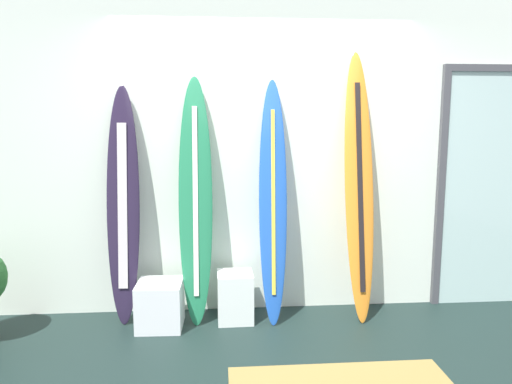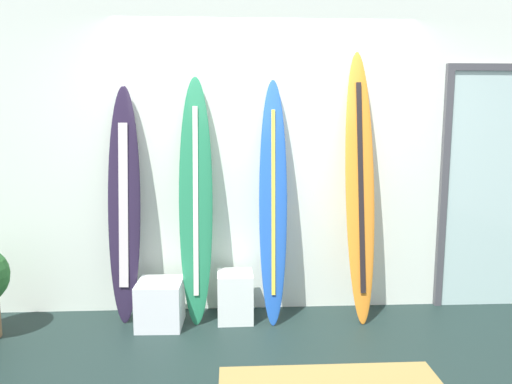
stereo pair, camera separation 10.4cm
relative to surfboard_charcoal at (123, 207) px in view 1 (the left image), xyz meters
The scene contains 9 objects.
ground 1.84m from the surfboard_charcoal, 41.26° to the right, with size 8.00×8.00×0.04m, color black.
wall_back 1.28m from the surfboard_charcoal, 13.24° to the left, with size 7.20×0.20×2.80m, color silver.
surfboard_charcoal is the anchor object (origin of this frame).
surfboard_emerald 0.59m from the surfboard_charcoal, ahead, with size 0.28×0.35×2.02m.
surfboard_cobalt 1.22m from the surfboard_charcoal, ahead, with size 0.25×0.41×2.00m.
surfboard_sunset 1.95m from the surfboard_charcoal, ahead, with size 0.27×0.43×2.23m.
display_block_left 1.18m from the surfboard_charcoal, ahead, with size 0.30×0.30×0.41m.
display_block_center 0.85m from the surfboard_charcoal, 29.37° to the right, with size 0.37×0.37×0.37m.
glass_door 3.24m from the surfboard_charcoal, ahead, with size 1.05×0.06×2.14m.
Camera 1 is at (-0.39, -2.86, 1.65)m, focal length 33.40 mm.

